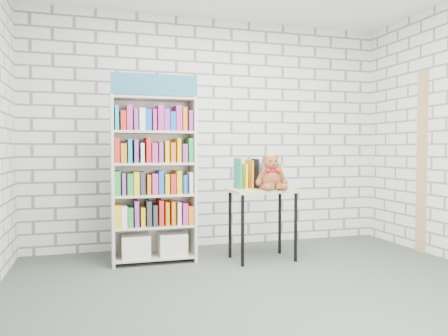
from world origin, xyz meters
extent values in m
plane|color=#3E483C|center=(0.00, 0.00, 0.00)|extent=(4.50, 4.50, 0.00)
cube|color=silver|center=(0.00, 2.00, 1.40)|extent=(4.50, 0.02, 2.80)
cube|color=beige|center=(-1.25, 1.35, 0.87)|extent=(0.03, 0.34, 1.74)
cube|color=beige|center=(-0.41, 1.35, 0.87)|extent=(0.03, 0.34, 1.74)
cube|color=beige|center=(-0.83, 1.51, 0.87)|extent=(0.87, 0.02, 1.74)
cube|color=#296986|center=(-0.83, 1.19, 1.85)|extent=(0.87, 0.02, 0.21)
cube|color=beige|center=(-0.83, 1.35, 0.06)|extent=(0.81, 0.32, 0.02)
cube|color=beige|center=(-0.83, 1.35, 0.39)|extent=(0.81, 0.32, 0.02)
cube|color=beige|center=(-0.83, 1.35, 0.72)|extent=(0.81, 0.32, 0.02)
cube|color=beige|center=(-0.83, 1.35, 1.05)|extent=(0.81, 0.32, 0.02)
cube|color=beige|center=(-0.83, 1.35, 1.38)|extent=(0.81, 0.32, 0.02)
cube|color=beige|center=(-0.83, 1.35, 1.72)|extent=(0.81, 0.32, 0.02)
cube|color=silver|center=(-1.02, 1.35, 0.19)|extent=(0.29, 0.28, 0.23)
cube|color=silver|center=(-0.63, 1.35, 0.19)|extent=(0.29, 0.28, 0.23)
cube|color=blue|center=(-0.83, 1.34, 0.52)|extent=(0.81, 0.28, 0.23)
cube|color=green|center=(-0.83, 1.34, 0.84)|extent=(0.81, 0.28, 0.23)
cube|color=orange|center=(-0.83, 1.34, 1.17)|extent=(0.81, 0.28, 0.23)
cube|color=#BF338C|center=(-0.83, 1.34, 1.50)|extent=(0.81, 0.28, 0.23)
cube|color=#DAC082|center=(0.31, 1.13, 0.75)|extent=(0.73, 0.52, 0.03)
cylinder|color=black|center=(0.02, 0.92, 0.37)|extent=(0.04, 0.04, 0.74)
cylinder|color=black|center=(0.00, 1.31, 0.37)|extent=(0.04, 0.04, 0.74)
cylinder|color=black|center=(0.62, 0.95, 0.37)|extent=(0.04, 0.04, 0.74)
cylinder|color=black|center=(0.61, 1.33, 0.37)|extent=(0.04, 0.04, 0.74)
cylinder|color=black|center=(0.03, 0.94, 0.77)|extent=(0.05, 0.05, 0.01)
cylinder|color=black|center=(0.61, 0.96, 0.77)|extent=(0.05, 0.05, 0.01)
cube|color=#208D74|center=(0.07, 1.23, 0.92)|extent=(0.02, 0.22, 0.30)
cube|color=yellow|center=(0.14, 1.24, 0.92)|extent=(0.02, 0.22, 0.30)
cube|color=orange|center=(0.20, 1.24, 0.92)|extent=(0.02, 0.22, 0.30)
cube|color=black|center=(0.27, 1.24, 0.92)|extent=(0.02, 0.22, 0.30)
cube|color=white|center=(0.34, 1.25, 0.92)|extent=(0.02, 0.22, 0.30)
cube|color=red|center=(0.41, 1.25, 0.92)|extent=(0.02, 0.22, 0.30)
cube|color=#37B6D1|center=(0.48, 1.25, 0.92)|extent=(0.02, 0.22, 0.30)
cube|color=#DCD849|center=(0.55, 1.25, 0.92)|extent=(0.02, 0.22, 0.30)
ellipsoid|color=maroon|center=(0.38, 1.04, 0.88)|extent=(0.22, 0.19, 0.22)
sphere|color=maroon|center=(0.37, 1.04, 1.05)|extent=(0.16, 0.16, 0.16)
sphere|color=maroon|center=(0.32, 1.06, 1.12)|extent=(0.06, 0.06, 0.06)
sphere|color=maroon|center=(0.43, 1.05, 1.12)|extent=(0.06, 0.06, 0.06)
sphere|color=maroon|center=(0.37, 0.97, 1.03)|extent=(0.06, 0.06, 0.06)
sphere|color=black|center=(0.34, 0.98, 1.07)|extent=(0.02, 0.02, 0.02)
sphere|color=black|center=(0.39, 0.97, 1.07)|extent=(0.02, 0.02, 0.02)
sphere|color=black|center=(0.36, 0.95, 1.04)|extent=(0.02, 0.02, 0.02)
cylinder|color=maroon|center=(0.26, 1.03, 0.91)|extent=(0.11, 0.10, 0.16)
cylinder|color=maroon|center=(0.48, 1.01, 0.91)|extent=(0.11, 0.09, 0.16)
sphere|color=maroon|center=(0.23, 1.02, 0.85)|extent=(0.06, 0.06, 0.06)
sphere|color=maroon|center=(0.51, 0.99, 0.85)|extent=(0.06, 0.06, 0.06)
cylinder|color=maroon|center=(0.30, 0.94, 0.81)|extent=(0.10, 0.18, 0.09)
cylinder|color=maroon|center=(0.43, 0.92, 0.81)|extent=(0.13, 0.18, 0.09)
sphere|color=maroon|center=(0.26, 0.87, 0.81)|extent=(0.08, 0.08, 0.08)
sphere|color=maroon|center=(0.44, 0.85, 0.81)|extent=(0.08, 0.08, 0.08)
cone|color=red|center=(0.33, 0.98, 0.98)|extent=(0.07, 0.07, 0.06)
cone|color=red|center=(0.40, 0.97, 0.98)|extent=(0.07, 0.07, 0.06)
sphere|color=red|center=(0.37, 0.97, 0.98)|extent=(0.03, 0.03, 0.03)
cube|color=tan|center=(2.23, 0.95, 1.05)|extent=(0.05, 0.12, 2.10)
camera|label=1|loc=(-1.41, -3.26, 1.19)|focal=35.00mm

